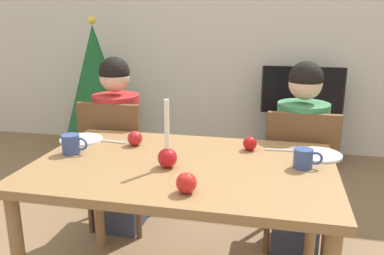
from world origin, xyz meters
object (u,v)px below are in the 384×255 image
tv_stand (299,137)px  candle_centerpiece (167,154)px  plate_left (81,140)px  plate_right (318,155)px  chair_right (299,173)px  chair_left (117,158)px  mug_right (304,158)px  dining_table (183,180)px  tv (302,90)px  mug_left (72,144)px  person_left_child (118,149)px  christmas_tree (96,83)px  person_right_child (300,162)px  apple_near_candle (250,143)px  apple_by_right_mug (186,183)px  apple_by_left_plate (135,138)px

tv_stand → candle_centerpiece: (-0.70, -2.36, 0.58)m
plate_left → plate_right: (1.26, 0.02, 0.00)m
chair_right → plate_right: size_ratio=4.00×
chair_left → candle_centerpiece: size_ratio=2.85×
mug_right → dining_table: bearing=-173.3°
tv → mug_left: 2.59m
chair_left → candle_centerpiece: (0.54, -0.67, 0.30)m
person_left_child → christmas_tree: 1.72m
person_right_child → tv: size_ratio=1.48×
person_left_child → mug_left: (0.02, -0.62, 0.23)m
plate_right → mug_right: 0.20m
apple_near_candle → apple_by_right_mug: (-0.20, -0.57, 0.01)m
mug_right → person_left_child: bearing=153.3°
dining_table → person_right_child: size_ratio=1.19×
chair_left → plate_right: bearing=-16.5°
tv → apple_by_right_mug: (-0.55, -2.61, 0.08)m
chair_right → plate_right: chair_right is taller
apple_near_candle → apple_by_right_mug: bearing=-109.3°
mug_left → mug_right: 1.12m
tv → apple_near_candle: bearing=-99.8°
person_right_child → candle_centerpiece: bearing=-131.6°
person_left_child → mug_right: 1.30m
plate_right → mug_right: (-0.08, -0.18, 0.04)m
person_left_child → christmas_tree: bearing=119.9°
dining_table → mug_right: size_ratio=10.76×
person_right_child → chair_left: bearing=-178.4°
person_left_child → plate_right: bearing=-17.8°
apple_near_candle → apple_by_left_plate: 0.61m
dining_table → mug_left: mug_left is taller
plate_left → apple_near_candle: (0.92, 0.04, 0.03)m
chair_right → person_left_child: size_ratio=0.77×
person_left_child → plate_left: 0.46m
chair_right → chair_left: bearing=180.0°
person_left_child → mug_left: bearing=-88.0°
dining_table → mug_left: (-0.58, 0.02, 0.13)m
person_right_child → mug_right: 0.62m
mug_right → apple_near_candle: 0.32m
person_left_child → plate_left: bearing=-95.0°
dining_table → chair_left: bearing=134.5°
person_left_child → chair_left: bearing=-90.0°
christmas_tree → apple_near_candle: (1.74, -1.86, 0.05)m
tv_stand → mug_left: bearing=-118.1°
apple_by_left_plate → candle_centerpiece: bearing=-46.6°
dining_table → plate_right: (0.63, 0.25, 0.09)m
chair_right → mug_right: size_ratio=6.92×
chair_left → chair_right: size_ratio=1.00×
person_left_child → tv_stand: bearing=53.3°
chair_right → candle_centerpiece: candle_centerpiece is taller
chair_left → dining_table: bearing=-45.5°
chair_right → tv_stand: size_ratio=1.41×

